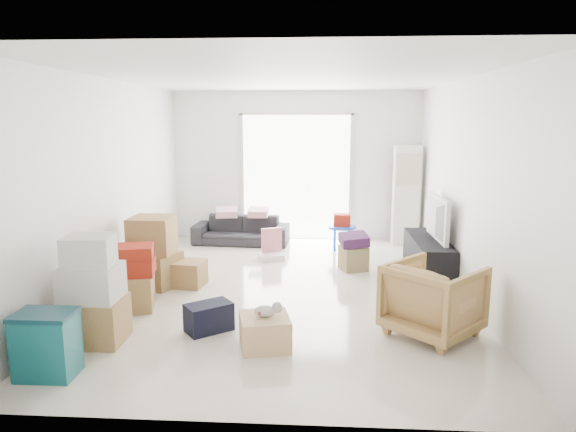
% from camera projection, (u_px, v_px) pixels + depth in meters
% --- Properties ---
extents(room_shell, '(4.98, 6.48, 3.18)m').
position_uv_depth(room_shell, '(286.00, 187.00, 6.45)').
color(room_shell, silver).
rests_on(room_shell, ground).
extents(sliding_door, '(2.10, 0.04, 2.33)m').
position_uv_depth(sliding_door, '(296.00, 172.00, 9.39)').
color(sliding_door, white).
rests_on(sliding_door, room_shell).
extents(ac_tower, '(0.45, 0.30, 1.75)m').
position_uv_depth(ac_tower, '(406.00, 195.00, 9.02)').
color(ac_tower, silver).
rests_on(ac_tower, room_shell).
extents(tv_console, '(0.46, 1.54, 0.51)m').
position_uv_depth(tv_console, '(428.00, 256.00, 7.38)').
color(tv_console, black).
rests_on(tv_console, room_shell).
extents(television, '(0.64, 1.09, 0.14)m').
position_uv_depth(television, '(429.00, 234.00, 7.32)').
color(television, black).
rests_on(television, tv_console).
extents(sofa, '(1.71, 0.61, 0.66)m').
position_uv_depth(sofa, '(241.00, 226.00, 9.14)').
color(sofa, black).
rests_on(sofa, room_shell).
extents(pillow_left, '(0.47, 0.40, 0.13)m').
position_uv_depth(pillow_left, '(227.00, 204.00, 9.04)').
color(pillow_left, '#BB889B').
rests_on(pillow_left, sofa).
extents(pillow_right, '(0.38, 0.31, 0.13)m').
position_uv_depth(pillow_right, '(258.00, 204.00, 9.04)').
color(pillow_right, '#BB889B').
rests_on(pillow_right, sofa).
extents(armchair, '(1.12, 1.12, 0.84)m').
position_uv_depth(armchair, '(434.00, 296.00, 5.23)').
color(armchair, tan).
rests_on(armchair, room_shell).
extents(storage_bins, '(0.50, 0.36, 0.58)m').
position_uv_depth(storage_bins, '(47.00, 344.00, 4.40)').
color(storage_bins, '#11585C').
rests_on(storage_bins, room_shell).
extents(box_stack_a, '(0.60, 0.50, 1.09)m').
position_uv_depth(box_stack_a, '(92.00, 295.00, 5.05)').
color(box_stack_a, '#A6854B').
rests_on(box_stack_a, room_shell).
extents(box_stack_b, '(0.68, 0.68, 0.75)m').
position_uv_depth(box_stack_b, '(128.00, 279.00, 6.00)').
color(box_stack_b, '#A6854B').
rests_on(box_stack_b, room_shell).
extents(box_stack_c, '(0.76, 0.70, 0.94)m').
position_uv_depth(box_stack_c, '(153.00, 252.00, 6.81)').
color(box_stack_c, '#A6854B').
rests_on(box_stack_c, room_shell).
extents(loose_box, '(0.45, 0.45, 0.34)m').
position_uv_depth(loose_box, '(189.00, 273.00, 6.84)').
color(loose_box, '#A6854B').
rests_on(loose_box, room_shell).
extents(duffel_bag, '(0.54, 0.50, 0.30)m').
position_uv_depth(duffel_bag, '(209.00, 317.00, 5.38)').
color(duffel_bag, black).
rests_on(duffel_bag, room_shell).
extents(ottoman, '(0.45, 0.45, 0.35)m').
position_uv_depth(ottoman, '(353.00, 258.00, 7.57)').
color(ottoman, olive).
rests_on(ottoman, room_shell).
extents(blanket, '(0.45, 0.45, 0.14)m').
position_uv_depth(blanket, '(354.00, 242.00, 7.53)').
color(blanket, '#411D49').
rests_on(blanket, ottoman).
extents(kids_table, '(0.48, 0.48, 0.62)m').
position_uv_depth(kids_table, '(342.00, 225.00, 8.69)').
color(kids_table, blue).
rests_on(kids_table, room_shell).
extents(toy_walker, '(0.46, 0.44, 0.48)m').
position_uv_depth(toy_walker, '(271.00, 250.00, 8.18)').
color(toy_walker, silver).
rests_on(toy_walker, room_shell).
extents(wood_crate, '(0.56, 0.56, 0.31)m').
position_uv_depth(wood_crate, '(265.00, 332.00, 4.99)').
color(wood_crate, tan).
rests_on(wood_crate, room_shell).
extents(plush_bunny, '(0.27, 0.16, 0.14)m').
position_uv_depth(plush_bunny, '(268.00, 310.00, 4.96)').
color(plush_bunny, '#B2ADA8').
rests_on(plush_bunny, wood_crate).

